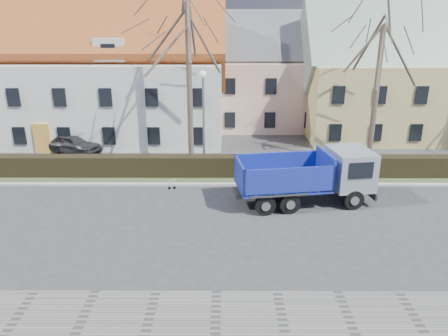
{
  "coord_description": "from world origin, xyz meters",
  "views": [
    {
      "loc": [
        0.32,
        -19.56,
        9.68
      ],
      "look_at": [
        0.24,
        3.18,
        1.6
      ],
      "focal_mm": 35.0,
      "sensor_mm": 36.0,
      "label": 1
    }
  ],
  "objects_px": {
    "parked_car_a": "(74,144)",
    "streetlight": "(204,122)",
    "dump_truck": "(300,177)",
    "cart_frame": "(168,184)"
  },
  "relations": [
    {
      "from": "dump_truck",
      "to": "parked_car_a",
      "type": "height_order",
      "value": "dump_truck"
    },
    {
      "from": "cart_frame",
      "to": "dump_truck",
      "type": "bearing_deg",
      "value": -14.63
    },
    {
      "from": "dump_truck",
      "to": "cart_frame",
      "type": "distance_m",
      "value": 7.61
    },
    {
      "from": "dump_truck",
      "to": "streetlight",
      "type": "distance_m",
      "value": 7.5
    },
    {
      "from": "cart_frame",
      "to": "parked_car_a",
      "type": "height_order",
      "value": "parked_car_a"
    },
    {
      "from": "dump_truck",
      "to": "cart_frame",
      "type": "xyz_separation_m",
      "value": [
        -7.28,
        1.9,
        -1.17
      ]
    },
    {
      "from": "streetlight",
      "to": "parked_car_a",
      "type": "bearing_deg",
      "value": 157.82
    },
    {
      "from": "streetlight",
      "to": "dump_truck",
      "type": "bearing_deg",
      "value": -43.15
    },
    {
      "from": "dump_truck",
      "to": "cart_frame",
      "type": "relative_size",
      "value": 10.36
    },
    {
      "from": "parked_car_a",
      "to": "streetlight",
      "type": "bearing_deg",
      "value": -90.08
    }
  ]
}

